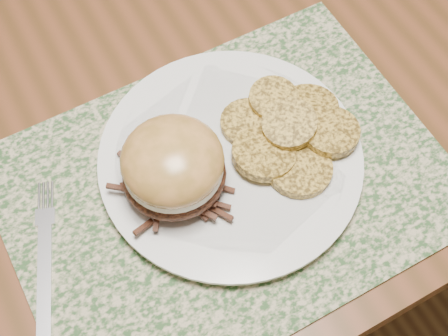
# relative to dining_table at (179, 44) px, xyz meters

# --- Properties ---
(ground) EXTENTS (3.50, 3.50, 0.00)m
(ground) POSITION_rel_dining_table_xyz_m (0.00, 0.00, -0.67)
(ground) COLOR #4E311A
(ground) RESTS_ON ground
(dining_table) EXTENTS (1.50, 0.90, 0.75)m
(dining_table) POSITION_rel_dining_table_xyz_m (0.00, 0.00, 0.00)
(dining_table) COLOR brown
(dining_table) RESTS_ON ground
(placemat) EXTENTS (0.45, 0.33, 0.00)m
(placemat) POSITION_rel_dining_table_xyz_m (-0.07, -0.26, 0.08)
(placemat) COLOR #2E4F28
(placemat) RESTS_ON dining_table
(dinner_plate) EXTENTS (0.26, 0.26, 0.02)m
(dinner_plate) POSITION_rel_dining_table_xyz_m (-0.05, -0.24, 0.09)
(dinner_plate) COLOR white
(dinner_plate) RESTS_ON placemat
(pork_sandwich) EXTENTS (0.12, 0.12, 0.08)m
(pork_sandwich) POSITION_rel_dining_table_xyz_m (-0.12, -0.24, 0.14)
(pork_sandwich) COLOR black
(pork_sandwich) RESTS_ON dinner_plate
(roasted_potatoes) EXTENTS (0.15, 0.16, 0.03)m
(roasted_potatoes) POSITION_rel_dining_table_xyz_m (0.01, -0.24, 0.11)
(roasted_potatoes) COLOR gold
(roasted_potatoes) RESTS_ON dinner_plate
(fork) EXTENTS (0.07, 0.16, 0.00)m
(fork) POSITION_rel_dining_table_xyz_m (-0.26, -0.24, 0.09)
(fork) COLOR silver
(fork) RESTS_ON placemat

